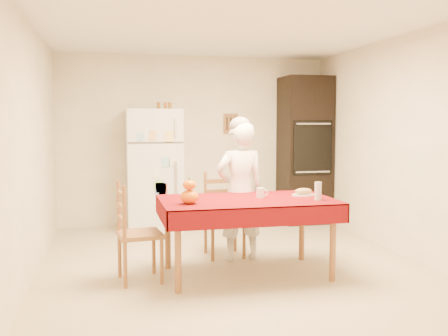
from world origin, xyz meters
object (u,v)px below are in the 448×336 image
object	(u,v)px
refrigerator	(154,170)
wine_glass	(318,191)
dining_table	(247,206)
coffee_mug	(260,193)
pumpkin_lower	(189,197)
chair_left	(133,229)
chair_far	(223,211)
oven_cabinet	(305,150)
seated_woman	(240,192)
bread_plate	(303,195)

from	to	relation	value
refrigerator	wine_glass	world-z (taller)	refrigerator
dining_table	coffee_mug	distance (m)	0.20
pumpkin_lower	wine_glass	size ratio (longest dim) A/B	0.99
dining_table	chair_left	size ratio (longest dim) A/B	1.79
chair_far	pumpkin_lower	size ratio (longest dim) A/B	5.47
oven_cabinet	coffee_mug	world-z (taller)	oven_cabinet
chair_left	wine_glass	xyz separation A→B (m)	(1.77, -0.25, 0.34)
refrigerator	chair_far	xyz separation A→B (m)	(0.64, -1.55, -0.34)
refrigerator	chair_far	bearing A→B (deg)	-67.42
oven_cabinet	seated_woman	xyz separation A→B (m)	(-1.50, -1.84, -0.34)
refrigerator	wine_glass	xyz separation A→B (m)	(1.36, -2.55, -0.00)
chair_left	coffee_mug	xyz separation A→B (m)	(1.26, 0.00, 0.30)
refrigerator	wine_glass	distance (m)	2.89
chair_far	pumpkin_lower	xyz separation A→B (m)	(-0.54, -0.96, 0.32)
dining_table	seated_woman	distance (m)	0.56
bread_plate	chair_far	bearing A→B (deg)	133.35
dining_table	seated_woman	world-z (taller)	seated_woman
chair_left	seated_woman	distance (m)	1.31
dining_table	seated_woman	size ratio (longest dim) A/B	1.12
chair_far	wine_glass	world-z (taller)	chair_far
seated_woman	bread_plate	distance (m)	0.73
refrigerator	bread_plate	xyz separation A→B (m)	(1.32, -2.27, -0.08)
chair_far	seated_woman	world-z (taller)	seated_woman
chair_far	seated_woman	xyz separation A→B (m)	(0.14, -0.24, 0.25)
refrigerator	chair_left	world-z (taller)	refrigerator
seated_woman	dining_table	bearing A→B (deg)	77.39
dining_table	chair_left	distance (m)	1.13
chair_left	bread_plate	xyz separation A→B (m)	(1.73, 0.03, 0.26)
coffee_mug	bread_plate	world-z (taller)	coffee_mug
refrigerator	pumpkin_lower	world-z (taller)	refrigerator
refrigerator	coffee_mug	xyz separation A→B (m)	(0.85, -2.30, -0.04)
chair_left	coffee_mug	size ratio (longest dim) A/B	9.50
chair_left	pumpkin_lower	size ratio (longest dim) A/B	5.47
oven_cabinet	seated_woman	size ratio (longest dim) A/B	1.45
oven_cabinet	bread_plate	xyz separation A→B (m)	(-0.96, -2.31, -0.33)
chair_left	coffee_mug	world-z (taller)	chair_left
dining_table	bread_plate	bearing A→B (deg)	6.31
seated_woman	chair_far	bearing A→B (deg)	-65.48
chair_far	bread_plate	bearing A→B (deg)	-48.95
dining_table	pumpkin_lower	xyz separation A→B (m)	(-0.60, -0.17, 0.13)
chair_left	pumpkin_lower	world-z (taller)	chair_left
seated_woman	pumpkin_lower	bearing A→B (deg)	41.83
chair_far	bread_plate	size ratio (longest dim) A/B	3.96
pumpkin_lower	bread_plate	bearing A→B (deg)	10.84
wine_glass	seated_woman	bearing A→B (deg)	127.36
pumpkin_lower	refrigerator	bearing A→B (deg)	92.40
coffee_mug	oven_cabinet	bearing A→B (deg)	58.71
chair_left	wine_glass	world-z (taller)	chair_left
oven_cabinet	pumpkin_lower	world-z (taller)	oven_cabinet
refrigerator	coffee_mug	distance (m)	2.45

